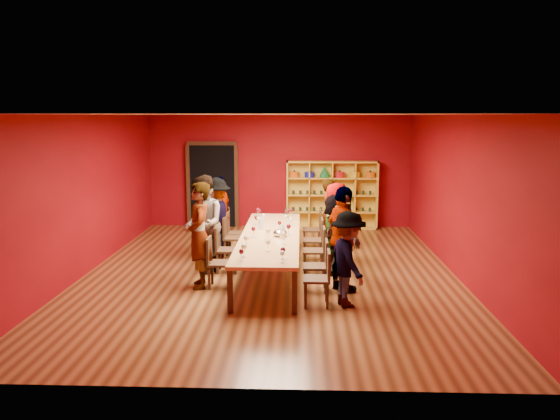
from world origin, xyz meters
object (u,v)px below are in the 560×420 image
(person_left_1, at_px, (199,235))
(chair_person_right_3, at_px, (317,237))
(person_right_3, at_px, (336,222))
(person_left_2, at_px, (203,224))
(chair_person_left_2, at_px, (223,247))
(tasting_table, at_px, (270,237))
(person_right_4, at_px, (329,214))
(person_left_4, at_px, (220,215))
(spittoon_bowl, at_px, (280,233))
(shelving_unit, at_px, (332,192))
(chair_person_right_4, at_px, (315,227))
(chair_person_right_1, at_px, (320,263))
(person_left_3, at_px, (216,218))
(chair_person_left_1, at_px, (215,260))
(chair_person_right_2, at_px, (318,248))
(chair_person_right_0, at_px, (322,275))
(person_right_2, at_px, (335,234))
(wine_bottle, at_px, (286,213))
(chair_person_left_3, at_px, (230,235))
(person_right_1, at_px, (343,239))
(person_right_0, at_px, (348,259))
(chair_person_left_4, at_px, (233,230))

(person_left_1, xyz_separation_m, chair_person_right_3, (2.10, 1.84, -0.43))
(person_right_3, bearing_deg, person_left_2, 99.39)
(chair_person_left_2, bearing_deg, tasting_table, -3.16)
(person_right_4, bearing_deg, person_left_4, 93.57)
(chair_person_left_2, bearing_deg, spittoon_bowl, -9.04)
(tasting_table, xyz_separation_m, shelving_unit, (1.40, 4.32, 0.28))
(tasting_table, xyz_separation_m, chair_person_right_4, (0.91, 2.00, -0.20))
(person_left_2, xyz_separation_m, chair_person_right_1, (2.19, -1.10, -0.44))
(person_left_3, bearing_deg, spittoon_bowl, 52.66)
(chair_person_left_1, relative_size, spittoon_bowl, 3.37)
(chair_person_right_2, bearing_deg, chair_person_left_2, 179.65)
(shelving_unit, bearing_deg, chair_person_right_0, -94.57)
(shelving_unit, relative_size, person_right_2, 1.57)
(chair_person_left_1, distance_m, wine_bottle, 2.89)
(tasting_table, xyz_separation_m, chair_person_right_1, (0.91, -1.05, -0.20))
(chair_person_left_3, height_order, chair_person_right_3, same)
(chair_person_left_2, height_order, chair_person_right_4, same)
(wine_bottle, bearing_deg, tasting_table, -98.67)
(person_right_1, bearing_deg, chair_person_left_1, 63.00)
(chair_person_right_3, xyz_separation_m, chair_person_right_4, (0.00, 1.06, 0.00))
(person_left_3, height_order, chair_person_right_3, person_left_3)
(person_left_1, bearing_deg, chair_person_left_2, 151.71)
(person_left_2, height_order, person_right_0, person_left_2)
(person_left_1, relative_size, chair_person_left_4, 2.09)
(person_right_1, bearing_deg, person_right_0, 159.04)
(chair_person_right_0, xyz_separation_m, person_right_1, (0.38, 0.73, 0.41))
(chair_person_left_3, distance_m, person_right_2, 2.39)
(person_left_2, distance_m, chair_person_right_4, 2.97)
(shelving_unit, relative_size, person_left_3, 1.40)
(chair_person_left_1, relative_size, chair_person_left_2, 1.00)
(chair_person_left_2, xyz_separation_m, chair_person_right_0, (1.82, -1.82, 0.00))
(tasting_table, distance_m, wine_bottle, 1.74)
(chair_person_right_2, height_order, person_right_2, person_right_2)
(chair_person_left_1, relative_size, person_right_3, 0.55)
(chair_person_left_2, bearing_deg, chair_person_left_3, 90.00)
(chair_person_left_4, xyz_separation_m, chair_person_right_2, (1.82, -1.52, 0.00))
(chair_person_right_1, relative_size, person_right_2, 0.58)
(chair_person_right_4, bearing_deg, chair_person_right_1, -90.00)
(person_right_2, bearing_deg, chair_person_right_2, 79.03)
(person_left_2, height_order, person_right_4, person_left_2)
(person_right_3, relative_size, person_right_4, 1.03)
(chair_person_right_2, height_order, spittoon_bowl, chair_person_right_2)
(chair_person_right_2, height_order, chair_person_right_4, same)
(chair_person_left_3, xyz_separation_m, spittoon_bowl, (1.10, -1.21, 0.32))
(chair_person_left_4, bearing_deg, shelving_unit, 50.09)
(shelving_unit, height_order, person_left_1, person_left_1)
(chair_person_right_0, bearing_deg, chair_person_left_3, 122.45)
(person_right_2, height_order, chair_person_right_3, person_right_2)
(shelving_unit, bearing_deg, person_right_3, -91.66)
(chair_person_left_2, height_order, person_right_2, person_right_2)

